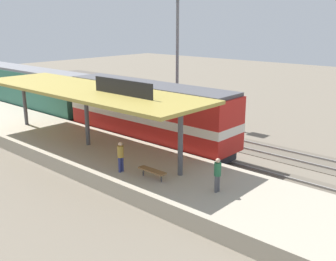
{
  "coord_description": "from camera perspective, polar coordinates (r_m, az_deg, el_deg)",
  "views": [
    {
      "loc": [
        -19.6,
        -20.47,
        8.84
      ],
      "look_at": [
        -1.38,
        -4.26,
        2.0
      ],
      "focal_mm": 41.68,
      "sensor_mm": 36.0,
      "label": 1
    }
  ],
  "objects": [
    {
      "name": "ground_plane",
      "position": [
        31.05,
        -1.73,
        -0.88
      ],
      "size": [
        120.0,
        120.0,
        0.0
      ],
      "primitive_type": "plane",
      "color": "#706656"
    },
    {
      "name": "track_near",
      "position": [
        29.68,
        -4.38,
        -1.64
      ],
      "size": [
        3.2,
        110.0,
        0.16
      ],
      "color": "#5F5649",
      "rests_on": "ground"
    },
    {
      "name": "track_far",
      "position": [
        32.9,
        1.38,
        0.14
      ],
      "size": [
        3.2,
        110.0,
        0.16
      ],
      "color": "#5F5649",
      "rests_on": "ground"
    },
    {
      "name": "platform",
      "position": [
        26.73,
        -11.5,
        -2.95
      ],
      "size": [
        6.0,
        44.0,
        0.9
      ],
      "primitive_type": "cube",
      "color": "#A89E89",
      "rests_on": "ground"
    },
    {
      "name": "station_canopy",
      "position": [
        25.67,
        -11.87,
        5.68
      ],
      "size": [
        5.2,
        18.0,
        4.7
      ],
      "color": "#47474C",
      "rests_on": "platform"
    },
    {
      "name": "platform_bench",
      "position": [
        20.39,
        -2.34,
        -5.92
      ],
      "size": [
        0.44,
        1.7,
        0.5
      ],
      "color": "#333338",
      "rests_on": "platform"
    },
    {
      "name": "locomotive",
      "position": [
        28.33,
        -2.99,
        2.53
      ],
      "size": [
        2.93,
        14.43,
        4.44
      ],
      "color": "#28282D",
      "rests_on": "track_near"
    },
    {
      "name": "passenger_carriage_front",
      "position": [
        42.74,
        -20.55,
        5.89
      ],
      "size": [
        2.9,
        20.0,
        4.24
      ],
      "color": "#28282D",
      "rests_on": "track_near"
    },
    {
      "name": "freight_car",
      "position": [
        39.32,
        -9.54,
        5.39
      ],
      "size": [
        2.8,
        12.0,
        3.54
      ],
      "color": "#28282D",
      "rests_on": "track_far"
    },
    {
      "name": "light_mast",
      "position": [
        35.94,
        1.4,
        14.96
      ],
      "size": [
        1.1,
        1.1,
        11.7
      ],
      "color": "slate",
      "rests_on": "ground"
    },
    {
      "name": "person_waiting",
      "position": [
        21.31,
        -6.94,
        -3.6
      ],
      "size": [
        0.34,
        0.34,
        1.71
      ],
      "color": "navy",
      "rests_on": "platform"
    },
    {
      "name": "person_walking",
      "position": [
        18.85,
        7.25,
        -6.22
      ],
      "size": [
        0.34,
        0.34,
        1.71
      ],
      "color": "#4C4C51",
      "rests_on": "platform"
    }
  ]
}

